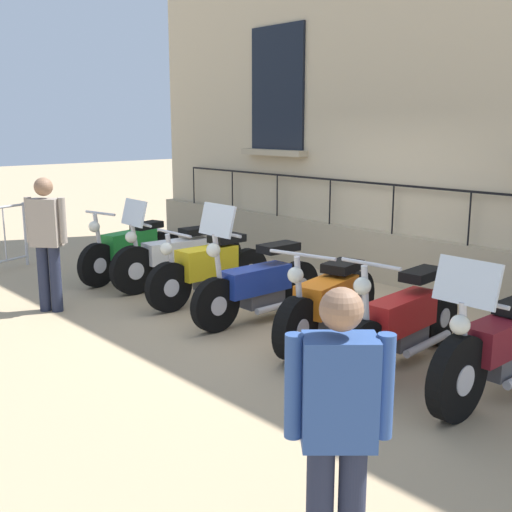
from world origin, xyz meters
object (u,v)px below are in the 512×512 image
object	(u,v)px
motorcycle_blue	(258,285)
motorcycle_maroon	(499,349)
motorcycle_red	(403,322)
pedestrian_standing	(47,237)
pedestrian_walking	(338,425)
motorcycle_yellow	(210,270)
motorcycle_orange	(329,304)
motorcycle_white	(179,257)
motorcycle_green	(132,250)

from	to	relation	value
motorcycle_blue	motorcycle_maroon	bearing A→B (deg)	91.30
motorcycle_blue	motorcycle_red	world-z (taller)	motorcycle_blue
pedestrian_standing	pedestrian_walking	distance (m)	5.67
motorcycle_red	pedestrian_standing	size ratio (longest dim) A/B	1.23
motorcycle_yellow	motorcycle_orange	world-z (taller)	motorcycle_orange
motorcycle_white	motorcycle_yellow	world-z (taller)	motorcycle_white
motorcycle_white	motorcycle_blue	xyz separation A→B (m)	(0.24, 1.98, 0.00)
motorcycle_green	pedestrian_standing	distance (m)	1.95
motorcycle_white	pedestrian_standing	size ratio (longest dim) A/B	1.29
motorcycle_green	pedestrian_standing	size ratio (longest dim) A/B	1.19
motorcycle_white	motorcycle_red	distance (m)	3.95
pedestrian_walking	motorcycle_red	bearing A→B (deg)	-150.65
motorcycle_orange	pedestrian_standing	size ratio (longest dim) A/B	1.18
motorcycle_yellow	motorcycle_red	distance (m)	2.96
motorcycle_green	motorcycle_blue	distance (m)	2.86
motorcycle_yellow	motorcycle_maroon	xyz separation A→B (m)	(-0.02, 3.99, -0.00)
motorcycle_white	motorcycle_blue	bearing A→B (deg)	83.12
motorcycle_yellow	motorcycle_orange	xyz separation A→B (m)	(-0.02, 2.07, -0.02)
motorcycle_blue	pedestrian_standing	bearing A→B (deg)	-50.29
motorcycle_orange	motorcycle_red	bearing A→B (deg)	96.01
motorcycle_green	motorcycle_orange	world-z (taller)	motorcycle_green
motorcycle_orange	motorcycle_maroon	distance (m)	1.93
motorcycle_blue	motorcycle_maroon	size ratio (longest dim) A/B	0.96
motorcycle_orange	motorcycle_green	bearing A→B (deg)	-89.10
motorcycle_red	motorcycle_yellow	bearing A→B (deg)	-87.85
motorcycle_yellow	motorcycle_white	bearing A→B (deg)	-101.16
motorcycle_green	motorcycle_red	world-z (taller)	motorcycle_red
motorcycle_green	motorcycle_white	bearing A→B (deg)	105.23
pedestrian_walking	motorcycle_yellow	bearing A→B (deg)	-120.86
motorcycle_white	motorcycle_maroon	bearing A→B (deg)	88.03
motorcycle_maroon	pedestrian_standing	distance (m)	5.35
motorcycle_orange	pedestrian_walking	world-z (taller)	pedestrian_walking
motorcycle_green	pedestrian_standing	xyz separation A→B (m)	(1.69, 0.83, 0.52)
motorcycle_white	motorcycle_green	bearing A→B (deg)	-74.77
motorcycle_green	motorcycle_white	xyz separation A→B (m)	(-0.24, 0.88, 0.00)
pedestrian_standing	pedestrian_walking	xyz separation A→B (m)	(0.99, 5.59, -0.07)
motorcycle_yellow	motorcycle_green	bearing A→B (deg)	-88.62
motorcycle_green	motorcycle_white	distance (m)	0.91
motorcycle_white	motorcycle_maroon	world-z (taller)	motorcycle_white
motorcycle_yellow	pedestrian_walking	bearing A→B (deg)	59.14
motorcycle_green	motorcycle_yellow	distance (m)	1.87
motorcycle_green	motorcycle_blue	xyz separation A→B (m)	(0.00, 2.86, 0.01)
motorcycle_yellow	pedestrian_standing	distance (m)	2.08
motorcycle_white	motorcycle_red	size ratio (longest dim) A/B	1.05
motorcycle_orange	pedestrian_standing	bearing A→B (deg)	-60.58
motorcycle_green	motorcycle_blue	size ratio (longest dim) A/B	1.03
motorcycle_yellow	motorcycle_red	bearing A→B (deg)	92.15
pedestrian_standing	motorcycle_green	bearing A→B (deg)	-153.72
motorcycle_green	motorcycle_maroon	bearing A→B (deg)	90.67
motorcycle_white	pedestrian_standing	world-z (taller)	pedestrian_standing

